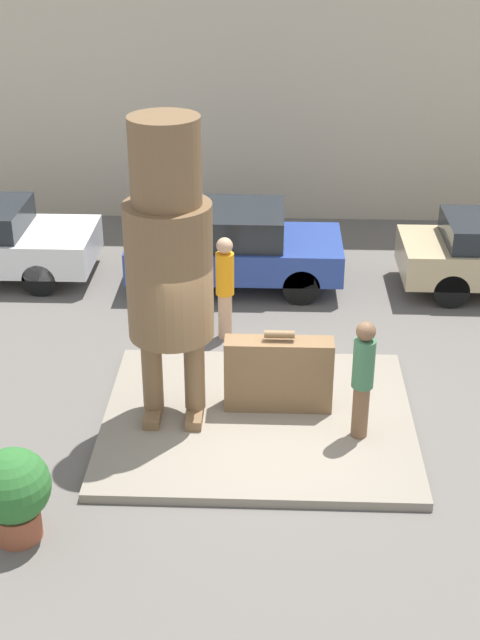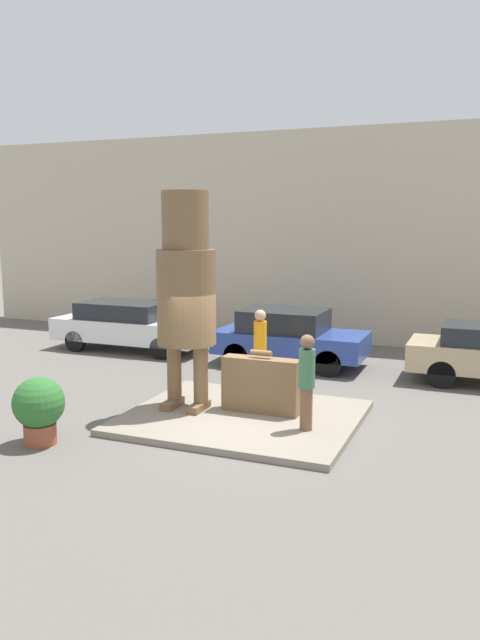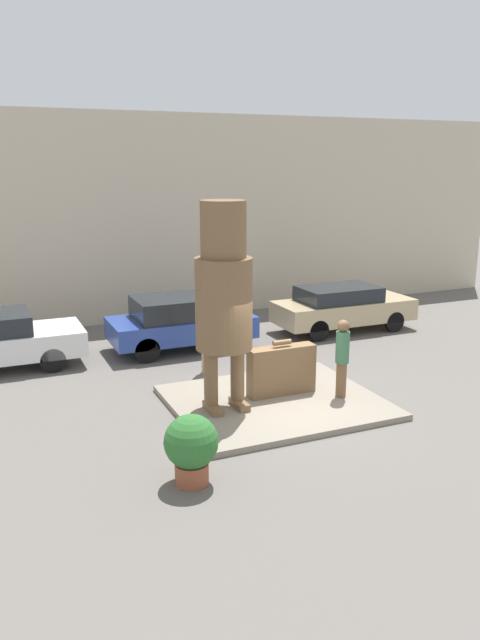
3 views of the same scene
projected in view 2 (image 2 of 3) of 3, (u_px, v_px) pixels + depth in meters
name	position (u px, v px, depth m)	size (l,w,h in m)	color
ground_plane	(243.00, 420.00, 12.42)	(60.00, 60.00, 0.00)	#605B56
pedestal	(243.00, 417.00, 12.41)	(4.50, 3.86, 0.13)	gray
building_backdrop	(346.00, 237.00, 20.09)	(28.00, 0.60, 6.84)	beige
statue_figure	(186.00, 283.00, 12.44)	(1.19, 1.19, 4.39)	brown
giant_suitcase	(261.00, 385.00, 12.46)	(1.58, 0.38, 1.27)	brown
tourist	(307.00, 378.00, 11.33)	(0.30, 0.30, 1.78)	brown
parked_car_white	(130.00, 324.00, 19.14)	(4.78, 1.89, 1.48)	silver
parked_car_blue	(289.00, 336.00, 17.03)	(4.07, 1.88, 1.55)	#284293
planter_pot	(39.00, 407.00, 11.01)	(0.92, 0.92, 1.22)	brown
worker_hivis	(260.00, 344.00, 14.97)	(0.31, 0.31, 1.84)	tan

